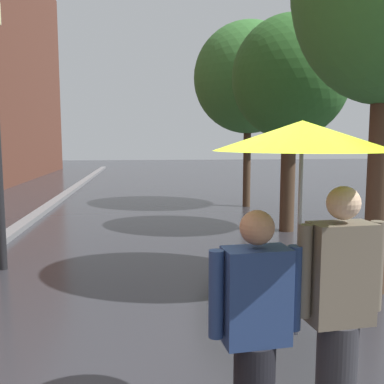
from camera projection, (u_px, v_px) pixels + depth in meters
kerb_strip at (47, 207)px, 12.56m from camera, size 0.30×36.00×0.12m
street_tree_1 at (290, 79)px, 9.23m from camera, size 2.50×2.50×4.65m
street_tree_2 at (248, 78)px, 12.66m from camera, size 3.19×3.19×5.42m
couple_under_umbrella at (301, 244)px, 2.65m from camera, size 1.15×1.07×2.14m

